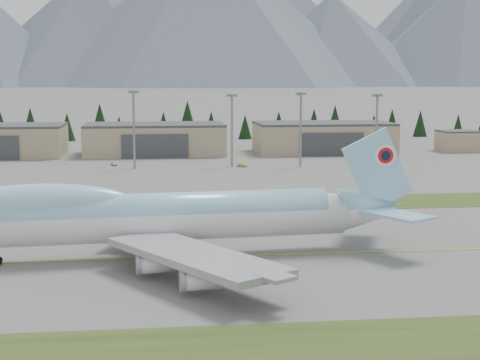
{
  "coord_description": "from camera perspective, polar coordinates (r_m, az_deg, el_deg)",
  "views": [
    {
      "loc": [
        -15.42,
        -107.44,
        26.76
      ],
      "look_at": [
        0.26,
        25.44,
        8.0
      ],
      "focal_mm": 55.0,
      "sensor_mm": 36.0,
      "label": 1
    }
  ],
  "objects": [
    {
      "name": "taxiway_line_main",
      "position": [
        111.8,
        1.4,
        -5.87
      ],
      "size": [
        400.0,
        0.4,
        0.02
      ],
      "primitive_type": "cube",
      "color": "gold",
      "rests_on": "ground"
    },
    {
      "name": "boeing_747_freighter",
      "position": [
        110.28,
        -6.07,
        -2.78
      ],
      "size": [
        72.12,
        62.11,
        19.0
      ],
      "rotation": [
        0.0,
        0.0,
        0.08
      ],
      "color": "white",
      "rests_on": "ground"
    },
    {
      "name": "mountain_ridge_front",
      "position": [
        2302.67,
        -9.8,
        12.57
      ],
      "size": [
        4313.07,
        1150.35,
        468.41
      ],
      "color": "#4C5466",
      "rests_on": "ground"
    },
    {
      "name": "grass_strip_far",
      "position": [
        155.54,
        -0.94,
        -1.93
      ],
      "size": [
        400.0,
        18.0,
        0.08
      ],
      "primitive_type": "cube",
      "color": "#334418",
      "rests_on": "ground"
    },
    {
      "name": "conifer_belt",
      "position": [
        320.12,
        -3.65,
        4.39
      ],
      "size": [
        279.99,
        15.89,
        16.81
      ],
      "color": "black",
      "rests_on": "ground"
    },
    {
      "name": "mountain_ridge_rear",
      "position": [
        3031.45,
        -0.94,
        12.27
      ],
      "size": [
        4458.4,
        1050.86,
        525.43
      ],
      "color": "#4C5466",
      "rests_on": "ground"
    },
    {
      "name": "ground",
      "position": [
        111.8,
        1.4,
        -5.87
      ],
      "size": [
        7000.0,
        7000.0,
        0.0
      ],
      "primitive_type": "plane",
      "color": "#5E5E5C",
      "rests_on": "ground"
    },
    {
      "name": "control_shed",
      "position": [
        279.24,
        16.61,
        2.93
      ],
      "size": [
        14.0,
        12.0,
        7.6
      ],
      "color": "tan",
      "rests_on": "ground"
    },
    {
      "name": "floodlight_masts",
      "position": [
        219.93,
        1.65,
        5.06
      ],
      "size": [
        76.62,
        5.9,
        22.93
      ],
      "color": "gray",
      "rests_on": "ground"
    },
    {
      "name": "service_vehicle_b",
      "position": [
        220.71,
        0.17,
        1.02
      ],
      "size": [
        3.35,
        2.45,
        1.05
      ],
      "primitive_type": "imported",
      "rotation": [
        0.0,
        0.0,
        1.1
      ],
      "color": "#B18B2C",
      "rests_on": "ground"
    },
    {
      "name": "service_vehicle_c",
      "position": [
        250.58,
        8.77,
        1.76
      ],
      "size": [
        1.74,
        4.18,
        1.21
      ],
      "primitive_type": "imported",
      "rotation": [
        0.0,
        0.0,
        -0.01
      ],
      "color": "#A1A1A5",
      "rests_on": "ground"
    },
    {
      "name": "hangar_right",
      "position": [
        265.2,
        6.47,
        3.31
      ],
      "size": [
        48.0,
        26.6,
        10.8
      ],
      "color": "tan",
      "rests_on": "ground"
    },
    {
      "name": "grass_strip_near",
      "position": [
        76.0,
        5.55,
        -12.67
      ],
      "size": [
        400.0,
        14.0,
        0.08
      ],
      "primitive_type": "cube",
      "color": "#334418",
      "rests_on": "ground"
    },
    {
      "name": "hangar_center",
      "position": [
        258.23,
        -6.63,
        3.18
      ],
      "size": [
        48.0,
        26.6,
        10.8
      ],
      "color": "tan",
      "rests_on": "ground"
    },
    {
      "name": "service_vehicle_a",
      "position": [
        227.23,
        -9.75,
        1.1
      ],
      "size": [
        2.2,
        3.33,
        1.05
      ],
      "primitive_type": "imported",
      "rotation": [
        0.0,
        0.0,
        0.34
      ],
      "color": "silver",
      "rests_on": "ground"
    }
  ]
}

